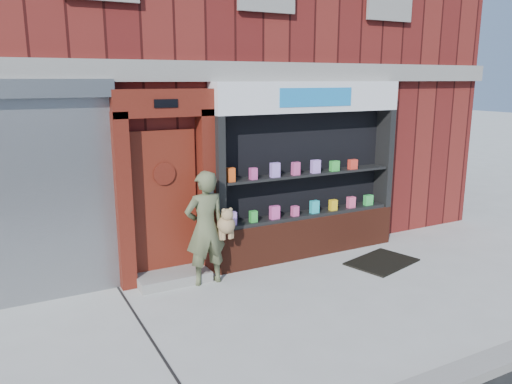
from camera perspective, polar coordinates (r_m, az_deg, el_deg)
ground at (r=6.72m, az=1.67°, el=-14.07°), size 80.00×80.00×0.00m
building at (r=11.63m, az=-13.66°, el=17.19°), size 12.00×8.16×8.00m
red_door_bay at (r=7.58m, az=-10.23°, el=0.55°), size 1.52×0.58×2.90m
pharmacy_bay at (r=8.63m, az=5.87°, el=1.59°), size 3.50×0.41×3.00m
woman at (r=7.49m, az=-5.65°, el=-4.08°), size 0.78×0.42×1.74m
doormat at (r=8.79m, az=14.18°, el=-7.75°), size 1.30×1.06×0.03m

